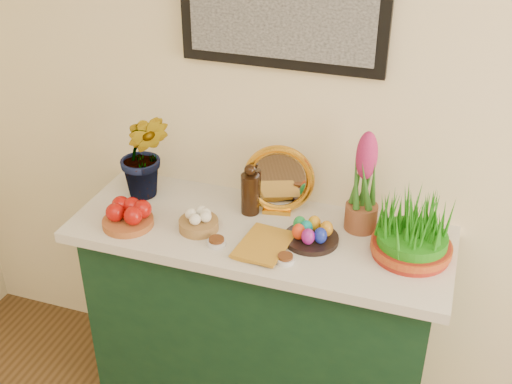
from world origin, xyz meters
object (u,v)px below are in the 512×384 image
at_px(sideboard, 260,324).
at_px(wheatgrass_sabzeh, 413,231).
at_px(book, 242,239).
at_px(hyacinth_green, 143,141).
at_px(mirror, 279,180).

xyz_separation_m(sideboard, wheatgrass_sabzeh, (0.54, 0.01, 0.56)).
bearing_deg(wheatgrass_sabzeh, book, -168.43).
bearing_deg(book, sideboard, 80.13).
xyz_separation_m(hyacinth_green, book, (0.47, -0.19, -0.22)).
distance_m(sideboard, wheatgrass_sabzeh, 0.78).
xyz_separation_m(sideboard, mirror, (0.03, 0.14, 0.60)).
distance_m(hyacinth_green, mirror, 0.54).
distance_m(sideboard, mirror, 0.61).
relative_size(mirror, wheatgrass_sabzeh, 1.00).
height_order(sideboard, mirror, mirror).
distance_m(sideboard, book, 0.49).
height_order(hyacinth_green, mirror, hyacinth_green).
height_order(sideboard, book, book).
height_order(sideboard, hyacinth_green, hyacinth_green).
distance_m(hyacinth_green, wheatgrass_sabzeh, 1.06).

